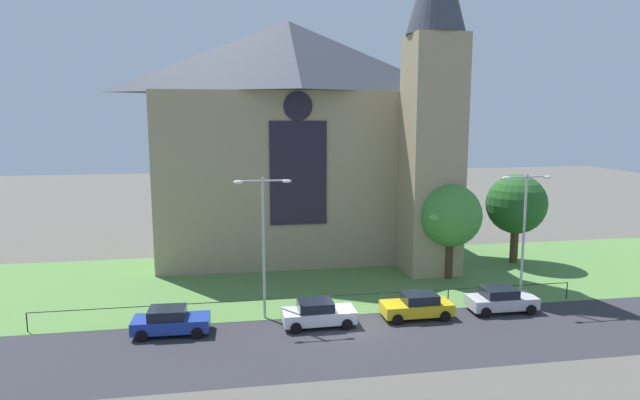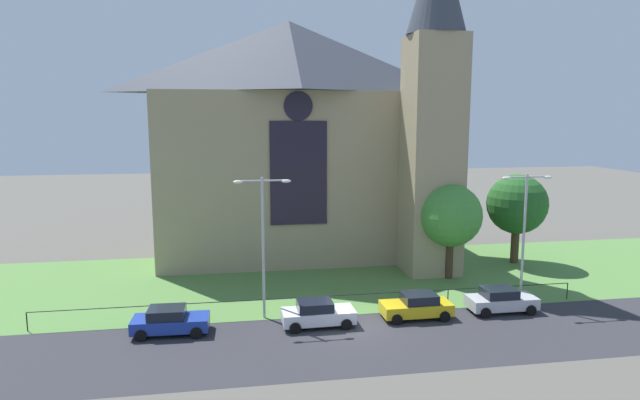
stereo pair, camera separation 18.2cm
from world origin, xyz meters
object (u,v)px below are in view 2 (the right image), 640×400
object	(u,v)px
parked_car_white	(317,313)
church_building	(299,137)
tree_right_near	(451,216)
streetlamp_near	(263,230)
streetlamp_far	(525,222)
parked_car_blue	(170,321)
parked_car_silver	(501,300)
tree_right_far	(517,204)
parked_car_yellow	(417,306)

from	to	relation	value
parked_car_white	church_building	bearing A→B (deg)	85.09
tree_right_near	parked_car_white	world-z (taller)	tree_right_near
church_building	streetlamp_near	bearing A→B (deg)	-105.18
streetlamp_far	parked_car_white	xyz separation A→B (m)	(-13.72, -1.80, -4.62)
parked_car_blue	parked_car_silver	bearing A→B (deg)	2.77
tree_right_near	parked_car_blue	size ratio (longest dim) A/B	1.67
church_building	parked_car_blue	bearing A→B (deg)	-119.44
tree_right_far	parked_car_silver	distance (m)	13.10
church_building	parked_car_white	xyz separation A→B (m)	(-1.17, -17.03, -9.53)
streetlamp_near	parked_car_silver	distance (m)	15.39
parked_car_white	parked_car_yellow	world-z (taller)	same
parked_car_white	streetlamp_far	bearing A→B (deg)	6.48
tree_right_near	streetlamp_far	bearing A→B (deg)	-66.86
church_building	parked_car_blue	xyz separation A→B (m)	(-9.49, -16.82, -9.53)
streetlamp_near	parked_car_blue	distance (m)	7.27
church_building	tree_right_near	world-z (taller)	church_building
tree_right_near	parked_car_yellow	bearing A→B (deg)	-124.67
tree_right_near	streetlamp_near	distance (m)	15.36
tree_right_far	parked_car_blue	xyz separation A→B (m)	(-26.64, -10.71, -4.16)
parked_car_white	parked_car_silver	world-z (taller)	same
tree_right_far	streetlamp_far	bearing A→B (deg)	-116.74
tree_right_near	parked_car_blue	distance (m)	21.29
tree_right_near	streetlamp_far	size ratio (longest dim) A/B	0.84
streetlamp_far	parked_car_blue	world-z (taller)	streetlamp_far
streetlamp_far	parked_car_silver	world-z (taller)	streetlamp_far
church_building	parked_car_white	size ratio (longest dim) A/B	6.15
streetlamp_near	parked_car_silver	xyz separation A→B (m)	(14.61, -1.35, -4.66)
streetlamp_far	streetlamp_near	bearing A→B (deg)	180.00
parked_car_silver	church_building	bearing A→B (deg)	122.80
parked_car_yellow	parked_car_white	bearing A→B (deg)	2.32
parked_car_white	parked_car_silver	size ratio (longest dim) A/B	1.00
tree_right_far	parked_car_white	xyz separation A→B (m)	(-18.32, -10.93, -4.16)
church_building	parked_car_yellow	distance (m)	19.90
church_building	streetlamp_near	size ratio (longest dim) A/B	3.04
church_building	parked_car_white	world-z (taller)	church_building
parked_car_blue	parked_car_white	xyz separation A→B (m)	(8.32, -0.22, 0.00)
parked_car_blue	tree_right_near	bearing A→B (deg)	22.95
parked_car_blue	parked_car_silver	size ratio (longest dim) A/B	1.01
tree_right_near	tree_right_far	bearing A→B (deg)	24.70
parked_car_yellow	tree_right_far	bearing A→B (deg)	-139.22
tree_right_far	streetlamp_near	world-z (taller)	streetlamp_near
streetlamp_far	tree_right_near	bearing A→B (deg)	113.14
streetlamp_near	parked_car_blue	size ratio (longest dim) A/B	2.00
tree_right_far	streetlamp_far	size ratio (longest dim) A/B	0.87
parked_car_blue	parked_car_yellow	xyz separation A→B (m)	(14.43, 0.07, 0.00)
church_building	parked_car_white	bearing A→B (deg)	-93.93
parked_car_white	parked_car_silver	distance (m)	11.65
parked_car_white	parked_car_yellow	bearing A→B (deg)	1.65
tree_right_far	parked_car_yellow	xyz separation A→B (m)	(-12.21, -10.65, -4.16)
parked_car_yellow	parked_car_silver	distance (m)	5.53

